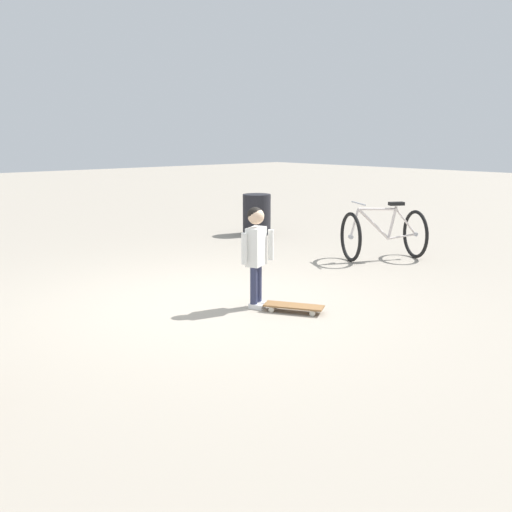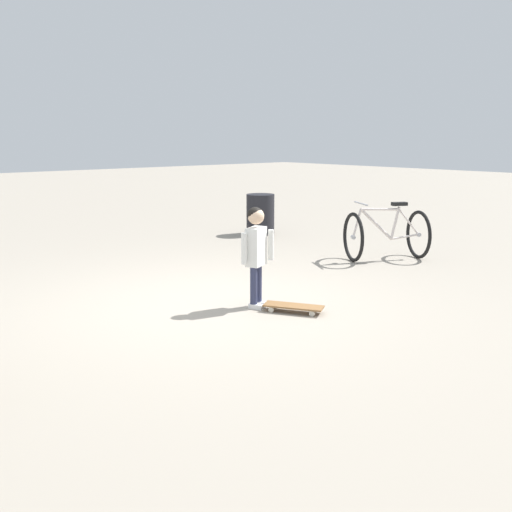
{
  "view_description": "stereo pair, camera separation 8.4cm",
  "coord_description": "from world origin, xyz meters",
  "px_view_note": "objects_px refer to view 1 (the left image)",
  "views": [
    {
      "loc": [
        3.54,
        4.76,
        1.76
      ],
      "look_at": [
        -0.31,
        0.43,
        0.55
      ],
      "focal_mm": 40.09,
      "sensor_mm": 36.0,
      "label": 1
    },
    {
      "loc": [
        3.48,
        4.81,
        1.76
      ],
      "look_at": [
        -0.31,
        0.43,
        0.55
      ],
      "focal_mm": 40.09,
      "sensor_mm": 36.0,
      "label": 2
    }
  ],
  "objects_px": {
    "skateboard": "(294,306)",
    "bicycle_mid": "(384,234)",
    "child_person": "(256,246)",
    "trash_bin": "(257,214)"
  },
  "relations": [
    {
      "from": "skateboard",
      "to": "bicycle_mid",
      "type": "xyz_separation_m",
      "value": [
        -2.8,
        -0.94,
        0.32
      ]
    },
    {
      "from": "skateboard",
      "to": "trash_bin",
      "type": "bearing_deg",
      "value": -127.27
    },
    {
      "from": "skateboard",
      "to": "bicycle_mid",
      "type": "bearing_deg",
      "value": -161.47
    },
    {
      "from": "child_person",
      "to": "bicycle_mid",
      "type": "relative_size",
      "value": 0.83
    },
    {
      "from": "bicycle_mid",
      "to": "trash_bin",
      "type": "relative_size",
      "value": 1.74
    },
    {
      "from": "skateboard",
      "to": "bicycle_mid",
      "type": "height_order",
      "value": "bicycle_mid"
    },
    {
      "from": "trash_bin",
      "to": "skateboard",
      "type": "bearing_deg",
      "value": 52.73
    },
    {
      "from": "child_person",
      "to": "trash_bin",
      "type": "distance_m",
      "value": 4.65
    },
    {
      "from": "skateboard",
      "to": "bicycle_mid",
      "type": "distance_m",
      "value": 2.97
    },
    {
      "from": "child_person",
      "to": "bicycle_mid",
      "type": "distance_m",
      "value": 3.04
    }
  ]
}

